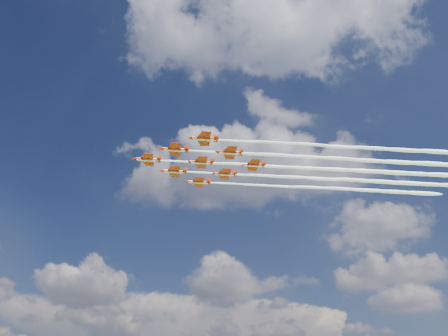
{
  "coord_description": "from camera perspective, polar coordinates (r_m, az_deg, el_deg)",
  "views": [
    {
      "loc": [
        28.44,
        -128.99,
        4.0
      ],
      "look_at": [
        -0.06,
        -1.0,
        74.19
      ],
      "focal_mm": 35.0,
      "sensor_mm": 36.0,
      "label": 1
    }
  ],
  "objects": [
    {
      "name": "jet_tail",
      "position": [
        166.3,
        20.77,
        -0.52
      ],
      "size": [
        100.03,
        37.31,
        2.52
      ],
      "rotation": [
        0.0,
        0.0,
        0.33
      ],
      "color": "#B22209"
    },
    {
      "name": "jet_row3_starb",
      "position": [
        171.93,
        13.25,
        -2.59
      ],
      "size": [
        100.03,
        37.31,
        2.52
      ],
      "rotation": [
        0.0,
        0.0,
        0.33
      ],
      "color": "#B22209"
    },
    {
      "name": "jet_row4_port",
      "position": [
        156.42,
        18.97,
        0.93
      ],
      "size": [
        100.03,
        37.31,
        2.52
      ],
      "rotation": [
        0.0,
        0.0,
        0.33
      ],
      "color": "#B22209"
    },
    {
      "name": "jet_row3_centre",
      "position": [
        159.14,
        14.94,
        -0.21
      ],
      "size": [
        100.03,
        37.31,
        2.52
      ],
      "rotation": [
        0.0,
        0.0,
        0.33
      ],
      "color": "#B22209"
    },
    {
      "name": "jet_row4_starb",
      "position": [
        168.72,
        16.95,
        -1.58
      ],
      "size": [
        100.03,
        37.31,
        2.52
      ],
      "rotation": [
        0.0,
        0.0,
        0.33
      ],
      "color": "#B22209"
    },
    {
      "name": "jet_row2_starb",
      "position": [
        162.67,
        11.07,
        -1.31
      ],
      "size": [
        100.03,
        37.31,
        2.52
      ],
      "rotation": [
        0.0,
        0.0,
        0.33
      ],
      "color": "#B22209"
    },
    {
      "name": "jet_row3_port",
      "position": [
        146.83,
        16.92,
        2.58
      ],
      "size": [
        100.03,
        37.31,
        2.52
      ],
      "rotation": [
        0.0,
        0.0,
        0.33
      ],
      "color": "#B22209"
    },
    {
      "name": "jet_row2_port",
      "position": [
        149.87,
        12.68,
        1.33
      ],
      "size": [
        100.03,
        37.31,
        2.52
      ],
      "rotation": [
        0.0,
        0.0,
        0.33
      ],
      "color": "#B22209"
    },
    {
      "name": "jet_lead",
      "position": [
        153.77,
        8.64,
        0.13
      ],
      "size": [
        100.03,
        37.31,
        2.52
      ],
      "rotation": [
        0.0,
        0.0,
        0.33
      ],
      "color": "#B22209"
    }
  ]
}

